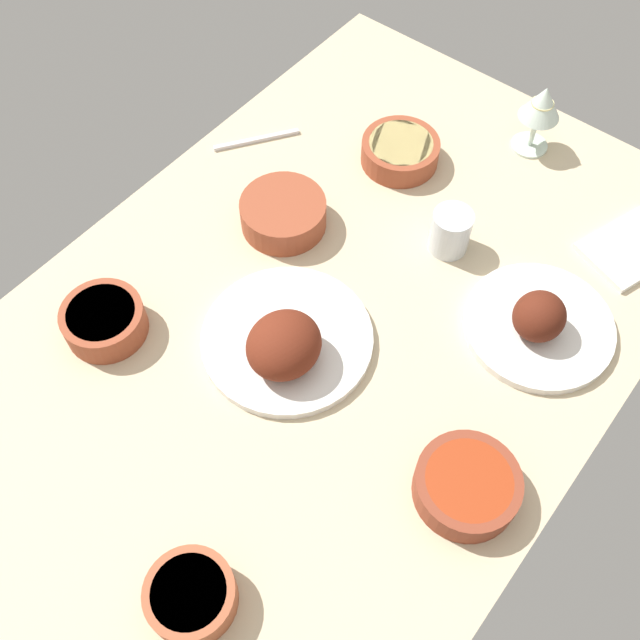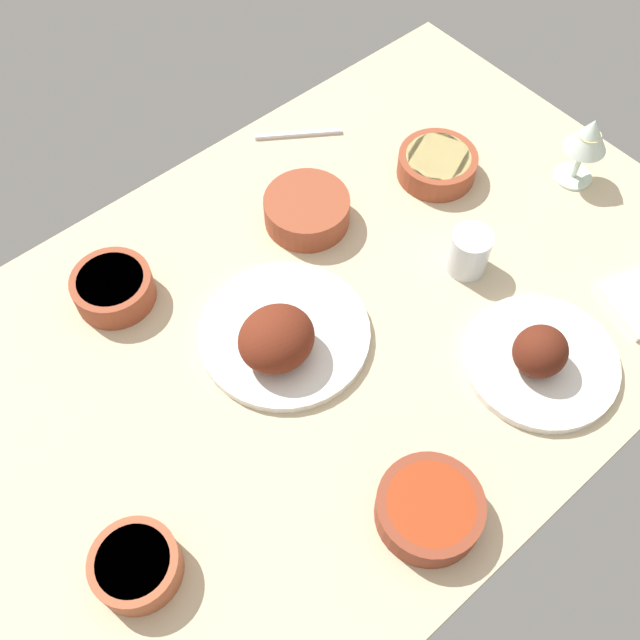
# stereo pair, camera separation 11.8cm
# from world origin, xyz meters

# --- Properties ---
(dining_table) EXTENTS (1.40, 0.90, 0.04)m
(dining_table) POSITION_xyz_m (0.00, 0.00, 0.02)
(dining_table) COLOR #C6B28E
(dining_table) RESTS_ON ground
(plate_far_side) EXTENTS (0.24, 0.24, 0.09)m
(plate_far_side) POSITION_xyz_m (0.21, -0.28, 0.06)
(plate_far_side) COLOR silver
(plate_far_side) RESTS_ON dining_table
(plate_center_main) EXTENTS (0.28, 0.28, 0.10)m
(plate_center_main) POSITION_xyz_m (-0.07, 0.01, 0.07)
(plate_center_main) COLOR silver
(plate_center_main) RESTS_ON dining_table
(bowl_onions) EXTENTS (0.15, 0.15, 0.05)m
(bowl_onions) POSITION_xyz_m (0.13, 0.19, 0.07)
(bowl_onions) COLOR brown
(bowl_onions) RESTS_ON dining_table
(bowl_cream) EXTENTS (0.12, 0.12, 0.05)m
(bowl_cream) POSITION_xyz_m (-0.44, -0.14, 0.07)
(bowl_cream) COLOR #A35133
(bowl_cream) RESTS_ON dining_table
(bowl_soup) EXTENTS (0.13, 0.13, 0.05)m
(bowl_soup) POSITION_xyz_m (-0.22, 0.27, 0.07)
(bowl_soup) COLOR brown
(bowl_soup) RESTS_ON dining_table
(bowl_pasta) EXTENTS (0.15, 0.15, 0.05)m
(bowl_pasta) POSITION_xyz_m (0.38, 0.12, 0.07)
(bowl_pasta) COLOR brown
(bowl_pasta) RESTS_ON dining_table
(bowl_sauce) EXTENTS (0.15, 0.15, 0.05)m
(bowl_sauce) POSITION_xyz_m (-0.09, -0.34, 0.07)
(bowl_sauce) COLOR brown
(bowl_sauce) RESTS_ON dining_table
(wine_glass) EXTENTS (0.08, 0.08, 0.14)m
(wine_glass) POSITION_xyz_m (0.57, -0.06, 0.14)
(wine_glass) COLOR silver
(wine_glass) RESTS_ON dining_table
(water_tumbler) EXTENTS (0.07, 0.07, 0.08)m
(water_tumbler) POSITION_xyz_m (0.27, -0.07, 0.08)
(water_tumbler) COLOR silver
(water_tumbler) RESTS_ON dining_table
(fork_loose) EXTENTS (0.14, 0.10, 0.01)m
(fork_loose) POSITION_xyz_m (0.25, 0.36, 0.04)
(fork_loose) COLOR silver
(fork_loose) RESTS_ON dining_table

